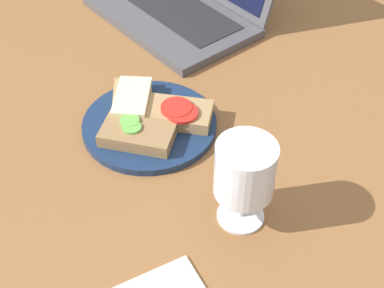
% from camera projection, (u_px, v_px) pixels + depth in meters
% --- Properties ---
extents(wooden_table, '(1.40, 1.40, 0.03)m').
position_uv_depth(wooden_table, '(164.00, 146.00, 0.86)').
color(wooden_table, brown).
rests_on(wooden_table, ground).
extents(plate, '(0.22, 0.22, 0.01)m').
position_uv_depth(plate, '(151.00, 124.00, 0.87)').
color(plate, navy).
rests_on(plate, wooden_table).
extents(sandwich_with_cheese, '(0.13, 0.12, 0.03)m').
position_uv_depth(sandwich_with_cheese, '(134.00, 101.00, 0.88)').
color(sandwich_with_cheese, '#A88456').
rests_on(sandwich_with_cheese, plate).
extents(sandwich_with_cucumber, '(0.13, 0.12, 0.03)m').
position_uv_depth(sandwich_with_cucumber, '(137.00, 134.00, 0.82)').
color(sandwich_with_cucumber, '#937047').
rests_on(sandwich_with_cucumber, plate).
extents(sandwich_with_tomato, '(0.12, 0.12, 0.03)m').
position_uv_depth(sandwich_with_tomato, '(179.00, 113.00, 0.86)').
color(sandwich_with_tomato, '#A88456').
rests_on(sandwich_with_tomato, plate).
extents(wine_glass, '(0.08, 0.08, 0.13)m').
position_uv_depth(wine_glass, '(245.00, 173.00, 0.68)').
color(wine_glass, white).
rests_on(wine_glass, wooden_table).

